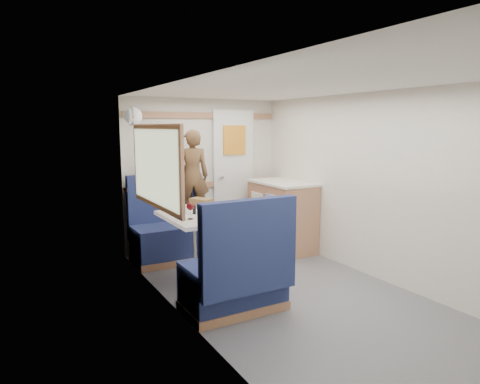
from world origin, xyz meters
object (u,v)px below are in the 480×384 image
bench_near (237,280)px  orange_fruit (213,213)px  tumbler_left (203,218)px  tumbler_right (199,208)px  beer_glass (217,209)px  dinette_table (197,230)px  duffel_bag (166,175)px  tray (219,217)px  person (192,176)px  pepper_grinder (194,210)px  wine_glass (190,207)px  salt_grinder (185,209)px  bench_far (169,236)px  bread_loaf (201,203)px  galley_counter (282,216)px  dome_light (133,116)px  cheese_block (202,213)px

bench_near → orange_fruit: size_ratio=15.74×
tumbler_left → tumbler_right: bearing=71.4°
orange_fruit → beer_glass: (0.13, 0.19, 0.00)m
dinette_table → tumbler_left: 0.42m
duffel_bag → tray: (0.06, -1.35, -0.29)m
person → pepper_grinder: person is taller
dinette_table → orange_fruit: (0.09, -0.21, 0.21)m
person → wine_glass: (-0.46, -1.04, -0.18)m
duffel_bag → pepper_grinder: 1.08m
dinette_table → wine_glass: (-0.13, -0.14, 0.28)m
orange_fruit → salt_grinder: (-0.16, 0.35, -0.00)m
bench_far → bread_loaf: (0.23, -0.49, 0.47)m
pepper_grinder → galley_counter: bearing=18.1°
person → pepper_grinder: 0.92m
bench_far → wine_glass: bench_far is taller
bench_far → salt_grinder: (-0.07, -0.73, 0.47)m
bench_far → duffel_bag: size_ratio=2.06×
person → wine_glass: size_ratio=6.84×
bench_far → bread_loaf: size_ratio=4.17×
pepper_grinder → beer_glass: bearing=-23.8°
person → pepper_grinder: (-0.33, -0.82, -0.26)m
person → salt_grinder: person is taller
person → wine_glass: bearing=80.8°
pepper_grinder → bread_loaf: (0.22, 0.30, 0.01)m
bench_near → pepper_grinder: bearing=89.6°
dinette_table → galley_counter: 1.57m
person → tumbler_left: size_ratio=11.60×
tumbler_left → salt_grinder: 0.49m
bench_far → pepper_grinder: bench_far is taller
bench_far → dome_light: 1.50m
tray → orange_fruit: (-0.05, 0.02, 0.04)m
tumbler_right → bread_loaf: 0.33m
person → bread_loaf: person is taller
cheese_block → pepper_grinder: 0.16m
cheese_block → bread_loaf: 0.51m
duffel_bag → tumbler_left: bearing=-103.8°
beer_glass → salt_grinder: beer_glass is taller
dome_light → beer_glass: bearing=-54.8°
tray → salt_grinder: salt_grinder is taller
tray → beer_glass: 0.23m
beer_glass → bread_loaf: 0.40m
bench_far → tumbler_left: bearing=-93.9°
duffel_bag → tumbler_left: duffel_bag is taller
orange_fruit → tumbler_left: (-0.18, -0.14, -0.00)m
bench_far → beer_glass: bench_far is taller
dome_light → galley_counter: bearing=-9.2°
person → duffel_bag: size_ratio=2.25×
tumbler_left → bench_far: bearing=86.1°
bench_near → cheese_block: bench_near is taller
tray → beer_glass: (0.08, 0.21, 0.05)m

